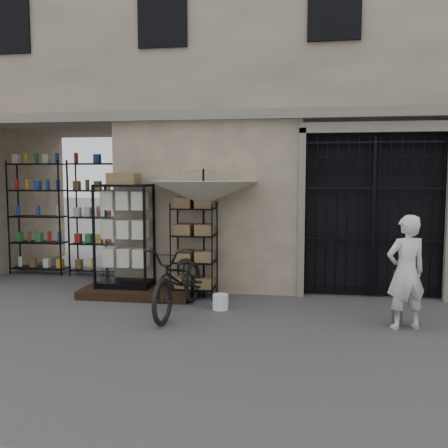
% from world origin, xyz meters
% --- Properties ---
extents(ground, '(80.00, 80.00, 0.00)m').
position_xyz_m(ground, '(0.00, 0.00, 0.00)').
color(ground, '#27272A').
rests_on(ground, ground).
extents(main_building, '(14.00, 4.00, 9.00)m').
position_xyz_m(main_building, '(0.00, 4.00, 4.50)').
color(main_building, tan).
rests_on(main_building, ground).
extents(shop_recess, '(3.00, 1.70, 3.00)m').
position_xyz_m(shop_recess, '(-4.50, 2.80, 1.50)').
color(shop_recess, black).
rests_on(shop_recess, ground).
extents(shop_shelving, '(2.70, 0.50, 2.50)m').
position_xyz_m(shop_shelving, '(-4.55, 3.30, 1.25)').
color(shop_shelving, black).
rests_on(shop_shelving, ground).
extents(iron_gate, '(2.50, 0.21, 3.00)m').
position_xyz_m(iron_gate, '(1.75, 2.28, 1.50)').
color(iron_gate, black).
rests_on(iron_gate, ground).
extents(step_platform, '(2.00, 0.90, 0.15)m').
position_xyz_m(step_platform, '(-2.40, 1.55, 0.07)').
color(step_platform, black).
rests_on(step_platform, ground).
extents(display_cabinet, '(1.07, 0.87, 2.02)m').
position_xyz_m(display_cabinet, '(-2.66, 1.65, 0.99)').
color(display_cabinet, black).
rests_on(display_cabinet, step_platform).
extents(wire_rack, '(0.89, 0.79, 1.69)m').
position_xyz_m(wire_rack, '(-1.39, 1.71, 0.83)').
color(wire_rack, black).
rests_on(wire_rack, ground).
extents(market_umbrella, '(2.03, 2.05, 2.75)m').
position_xyz_m(market_umbrella, '(-1.21, 1.68, 1.98)').
color(market_umbrella, black).
rests_on(market_umbrella, ground).
extents(white_bucket, '(0.32, 0.32, 0.25)m').
position_xyz_m(white_bucket, '(-0.78, 0.91, 0.12)').
color(white_bucket, white).
rests_on(white_bucket, ground).
extents(bicycle, '(0.83, 1.16, 2.08)m').
position_xyz_m(bicycle, '(-1.39, 0.60, 0.00)').
color(bicycle, black).
rests_on(bicycle, ground).
extents(steel_bollard, '(0.16, 0.16, 0.80)m').
position_xyz_m(steel_bollard, '(1.89, 0.43, 0.40)').
color(steel_bollard, slate).
rests_on(steel_bollard, ground).
extents(shopkeeper, '(1.12, 1.73, 0.39)m').
position_xyz_m(shopkeeper, '(1.97, 0.31, 0.00)').
color(shopkeeper, silver).
rests_on(shopkeeper, ground).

